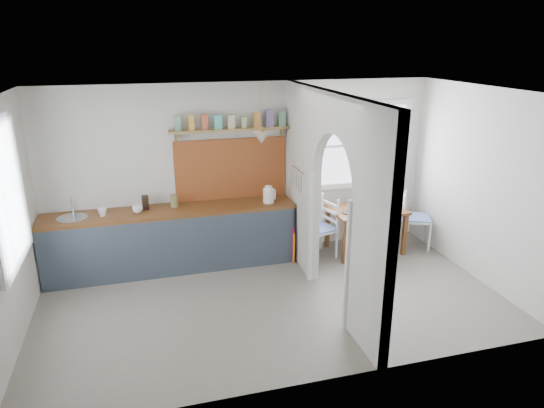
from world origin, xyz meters
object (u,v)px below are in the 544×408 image
object	(u,v)px
chair_left	(319,228)
chair_right	(416,217)
vase	(364,200)
kettle	(269,194)
dining_table	(365,230)

from	to	relation	value
chair_left	chair_right	distance (m)	1.61
chair_right	vase	distance (m)	0.90
vase	kettle	bearing A→B (deg)	-178.93
dining_table	chair_left	distance (m)	0.78
chair_left	kettle	xyz separation A→B (m)	(-0.75, 0.12, 0.56)
dining_table	chair_right	world-z (taller)	chair_right
dining_table	chair_right	xyz separation A→B (m)	(0.84, -0.05, 0.14)
dining_table	vase	size ratio (longest dim) A/B	5.78
dining_table	kettle	xyz separation A→B (m)	(-1.53, 0.12, 0.67)
dining_table	chair_left	size ratio (longest dim) A/B	1.20
kettle	vase	xyz separation A→B (m)	(1.55, 0.03, -0.23)
dining_table	chair_right	bearing A→B (deg)	-5.05
chair_left	kettle	size ratio (longest dim) A/B	3.71
chair_right	vase	bearing A→B (deg)	100.94
chair_left	kettle	world-z (taller)	kettle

